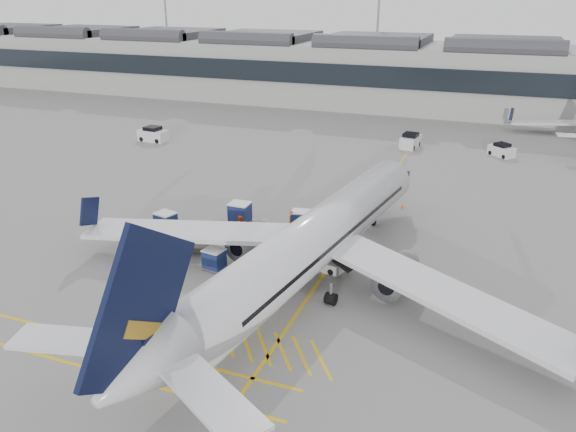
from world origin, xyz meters
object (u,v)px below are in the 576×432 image
(airliner_main, at_px, (310,243))
(ramp_agent_a, at_px, (292,222))
(pushback_tug, at_px, (196,244))
(ramp_agent_b, at_px, (240,226))
(belt_loader, at_px, (318,258))
(baggage_cart_a, at_px, (240,213))

(airliner_main, bearing_deg, ramp_agent_a, 127.23)
(ramp_agent_a, bearing_deg, pushback_tug, 162.44)
(airliner_main, distance_m, ramp_agent_b, 10.44)
(belt_loader, relative_size, ramp_agent_a, 2.65)
(ramp_agent_b, xyz_separation_m, pushback_tug, (-2.18, -3.86, -0.37))
(belt_loader, xyz_separation_m, baggage_cart_a, (-9.24, 5.42, 0.49))
(ramp_agent_b, relative_size, pushback_tug, 0.70)
(ramp_agent_b, bearing_deg, pushback_tug, 51.23)
(belt_loader, bearing_deg, pushback_tug, -160.11)
(airliner_main, height_order, pushback_tug, airliner_main)
(airliner_main, height_order, ramp_agent_b, airliner_main)
(belt_loader, height_order, pushback_tug, belt_loader)
(baggage_cart_a, bearing_deg, pushback_tug, -98.85)
(baggage_cart_a, xyz_separation_m, ramp_agent_a, (5.07, -0.03, -0.11))
(belt_loader, height_order, ramp_agent_b, belt_loader)
(airliner_main, distance_m, pushback_tug, 11.05)
(ramp_agent_b, bearing_deg, belt_loader, 151.03)
(belt_loader, bearing_deg, ramp_agent_a, 142.06)
(airliner_main, relative_size, pushback_tug, 14.67)
(ramp_agent_a, xyz_separation_m, pushback_tug, (-6.01, -6.39, -0.39))
(airliner_main, xyz_separation_m, pushback_tug, (-10.56, 1.96, -2.61))
(pushback_tug, bearing_deg, baggage_cart_a, 59.96)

